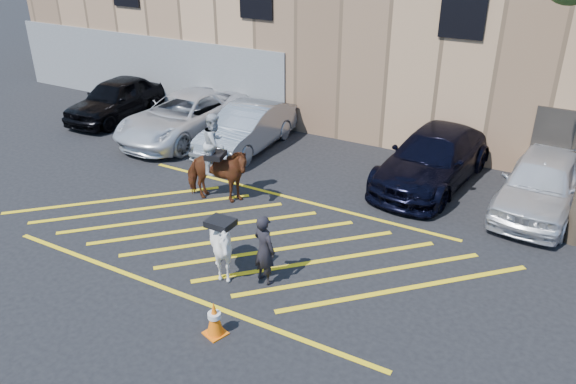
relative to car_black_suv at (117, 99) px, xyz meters
The scene contains 12 objects.
ground 10.47m from the car_black_suv, 28.46° to the right, with size 90.00×90.00×0.00m, color black.
car_black_suv is the anchor object (origin of this frame).
car_white_pickup 3.61m from the car_black_suv, ahead, with size 2.53×5.48×1.52m, color silver.
car_silver_sedan 6.14m from the car_black_suv, ahead, with size 1.55×4.46×1.47m, color #8F949C.
car_blue_suv 12.29m from the car_black_suv, ahead, with size 2.15×5.28×1.53m, color black.
car_white_suv 15.26m from the car_black_suv, ahead, with size 1.85×4.60×1.57m, color silver.
handler 12.43m from the car_black_suv, 31.50° to the right, with size 0.58×0.38×1.59m, color black.
warehouse 11.90m from the car_black_suv, 37.42° to the left, with size 32.42×10.20×7.30m.
hatching_zone 10.62m from the car_black_suv, 29.89° to the right, with size 12.60×5.12×0.01m.
mounted_bay 8.47m from the car_black_suv, 27.46° to the right, with size 2.06×1.31×2.51m.
saddled_white 11.86m from the car_black_suv, 34.94° to the right, with size 1.21×1.36×1.50m.
traffic_cone 13.61m from the car_black_suv, 38.27° to the right, with size 0.48×0.48×0.73m.
Camera 1 is at (6.74, -10.02, 7.11)m, focal length 35.00 mm.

